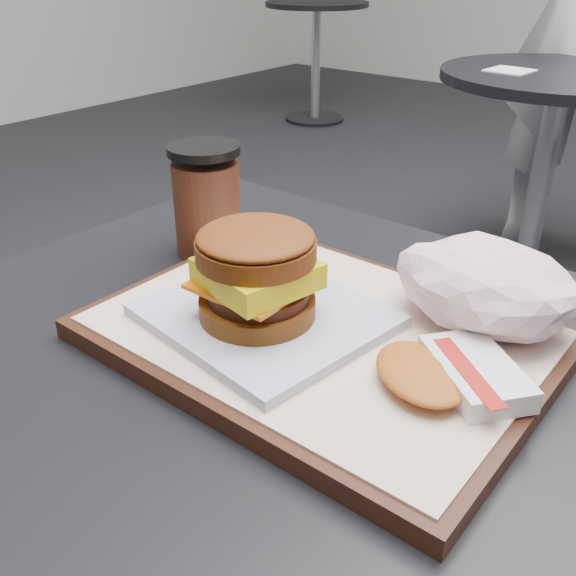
# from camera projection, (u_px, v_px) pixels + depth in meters

# --- Properties ---
(customer_table) EXTENTS (0.80, 0.60, 0.77)m
(customer_table) POSITION_uv_depth(u_px,v_px,m) (327.00, 515.00, 0.63)
(customer_table) COLOR #A5A5AA
(customer_table) RESTS_ON ground
(serving_tray) EXTENTS (0.38, 0.28, 0.02)m
(serving_tray) POSITION_uv_depth(u_px,v_px,m) (320.00, 334.00, 0.56)
(serving_tray) COLOR black
(serving_tray) RESTS_ON customer_table
(breakfast_sandwich) EXTENTS (0.21, 0.19, 0.09)m
(breakfast_sandwich) POSITION_uv_depth(u_px,v_px,m) (259.00, 284.00, 0.54)
(breakfast_sandwich) COLOR silver
(breakfast_sandwich) RESTS_ON serving_tray
(hash_brown) EXTENTS (0.14, 0.13, 0.02)m
(hash_brown) POSITION_uv_depth(u_px,v_px,m) (451.00, 373.00, 0.48)
(hash_brown) COLOR white
(hash_brown) RESTS_ON serving_tray
(crumpled_wrapper) EXTENTS (0.16, 0.12, 0.07)m
(crumpled_wrapper) POSITION_uv_depth(u_px,v_px,m) (488.00, 285.00, 0.55)
(crumpled_wrapper) COLOR white
(crumpled_wrapper) RESTS_ON serving_tray
(coffee_cup) EXTENTS (0.08, 0.08, 0.12)m
(coffee_cup) POSITION_uv_depth(u_px,v_px,m) (207.00, 203.00, 0.71)
(coffee_cup) COLOR #411B0F
(coffee_cup) RESTS_ON customer_table
(neighbor_table) EXTENTS (0.70, 0.70, 0.75)m
(neighbor_table) POSITION_uv_depth(u_px,v_px,m) (549.00, 139.00, 1.97)
(neighbor_table) COLOR black
(neighbor_table) RESTS_ON ground
(napkin) EXTENTS (0.13, 0.13, 0.00)m
(napkin) POSITION_uv_depth(u_px,v_px,m) (510.00, 70.00, 1.88)
(napkin) COLOR silver
(napkin) RESTS_ON neighbor_table
(bg_table_mid) EXTENTS (0.66, 0.66, 0.75)m
(bg_table_mid) POSITION_uv_depth(u_px,v_px,m) (316.00, 33.00, 4.16)
(bg_table_mid) COLOR black
(bg_table_mid) RESTS_ON ground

